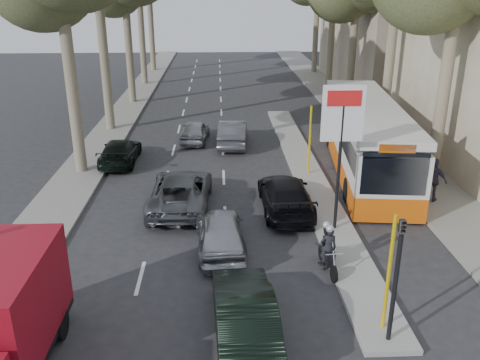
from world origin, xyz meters
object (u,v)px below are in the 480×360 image
object	(u,v)px
silver_hatchback	(220,232)
dark_hatchback	(244,313)
motorcycle	(327,247)
city_bus	(366,135)

from	to	relation	value
silver_hatchback	dark_hatchback	bearing A→B (deg)	94.04
silver_hatchback	motorcycle	bearing A→B (deg)	156.02
silver_hatchback	motorcycle	xyz separation A→B (m)	(3.48, -1.32, 0.05)
city_bus	motorcycle	xyz separation A→B (m)	(-3.82, -9.44, -1.05)
city_bus	motorcycle	bearing A→B (deg)	-105.69
silver_hatchback	motorcycle	world-z (taller)	motorcycle
motorcycle	dark_hatchback	bearing A→B (deg)	-135.16
dark_hatchback	motorcycle	size ratio (longest dim) A/B	2.26
dark_hatchback	city_bus	world-z (taller)	city_bus
dark_hatchback	motorcycle	world-z (taller)	motorcycle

